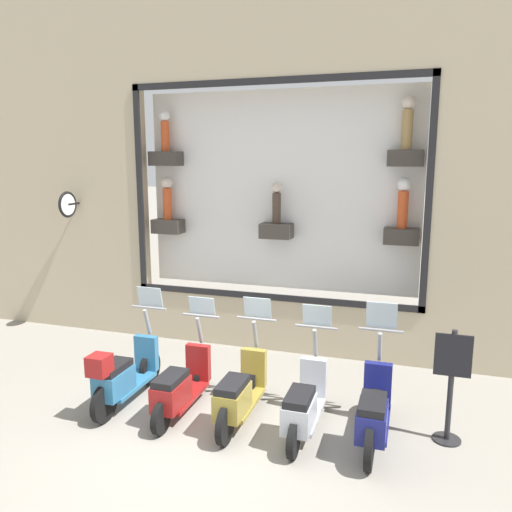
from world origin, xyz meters
name	(u,v)px	position (x,y,z in m)	size (l,w,h in m)	color
ground_plane	(198,444)	(0.00, 0.00, 0.00)	(120.00, 120.00, 0.00)	gray
building_facade	(276,45)	(3.60, 0.00, 5.58)	(1.18, 36.00, 10.91)	tan
scooter_navy_0	(374,412)	(0.67, -2.13, 0.45)	(1.81, 0.61, 1.67)	black
scooter_silver_1	(304,405)	(0.66, -1.23, 0.41)	(1.79, 0.60, 1.55)	black
scooter_olive_2	(240,393)	(0.67, -0.33, 0.44)	(1.80, 0.60, 1.59)	black
scooter_red_3	(180,387)	(0.66, 0.57, 0.41)	(1.79, 0.60, 1.52)	black
scooter_teal_4	(123,375)	(0.61, 1.48, 0.48)	(1.81, 0.60, 1.61)	black
shop_sign_post	(451,383)	(1.05, -3.04, 0.80)	(0.36, 0.45, 1.50)	#232326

